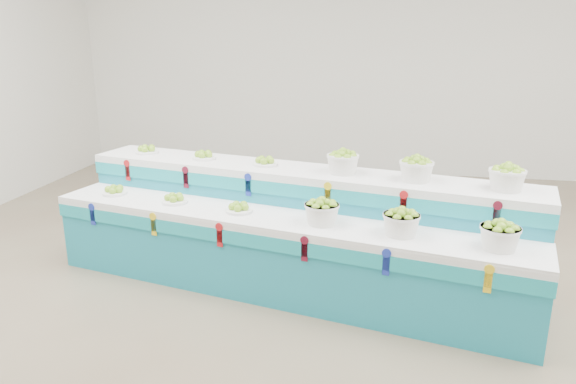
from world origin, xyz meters
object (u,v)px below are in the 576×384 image
object	(u,v)px
basket_lower_left	(322,211)
basket_upper_right	(507,177)
display_stand	(288,230)
plate_upper_mid	(204,155)

from	to	relation	value
basket_lower_left	basket_upper_right	world-z (taller)	basket_upper_right
display_stand	basket_upper_right	distance (m)	1.91
display_stand	basket_lower_left	world-z (taller)	display_stand
basket_upper_right	plate_upper_mid	bearing A→B (deg)	167.27
basket_lower_left	basket_upper_right	bearing A→B (deg)	8.85
display_stand	plate_upper_mid	world-z (taller)	plate_upper_mid
display_stand	basket_lower_left	bearing A→B (deg)	-32.97
plate_upper_mid	basket_upper_right	xyz separation A→B (m)	(2.74, -0.62, 0.06)
basket_lower_left	plate_upper_mid	distance (m)	1.56
display_stand	basket_upper_right	size ratio (longest dim) A/B	15.16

